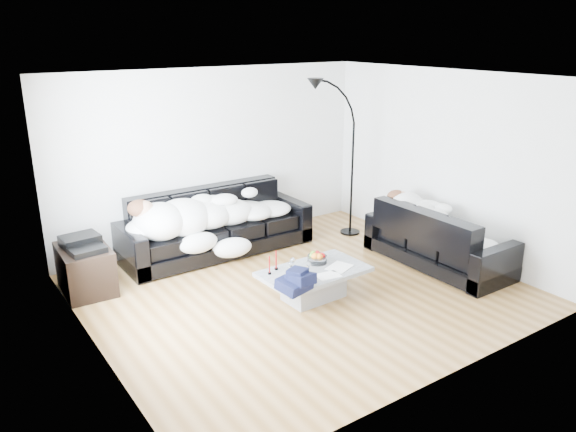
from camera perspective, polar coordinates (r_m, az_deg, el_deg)
ground at (r=7.07m, az=1.39°, el=-7.57°), size 5.00×5.00×0.00m
wall_back at (r=8.48m, az=-7.51°, el=6.00°), size 5.00×0.02×2.60m
wall_left at (r=5.59m, az=-19.79°, el=-1.47°), size 0.02×4.50×2.60m
wall_right at (r=8.28m, az=15.69°, el=5.17°), size 0.02×4.50×2.60m
ceiling at (r=6.38m, az=1.57°, el=13.92°), size 5.00×5.00×0.00m
sofa_back at (r=8.16m, az=-7.28°, el=-0.67°), size 2.77×0.96×0.90m
sofa_right at (r=7.95m, az=15.06°, el=-1.98°), size 0.88×2.04×0.83m
sleeper_back at (r=8.06m, az=-7.18°, el=0.60°), size 2.34×0.81×0.47m
sleeper_right at (r=7.88m, az=15.19°, el=-0.48°), size 0.74×1.75×0.43m
teal_cushion at (r=8.21m, az=11.64°, el=1.18°), size 0.42×0.38×0.20m
coffee_table at (r=6.81m, az=2.64°, el=-6.92°), size 1.30×0.78×0.37m
fruit_bowl at (r=6.90m, az=2.98°, el=-4.19°), size 0.30×0.30×0.15m
wine_glass_a at (r=6.69m, az=0.47°, el=-4.90°), size 0.07×0.07×0.16m
wine_glass_b at (r=6.59m, az=0.24°, el=-5.30°), size 0.07×0.07×0.15m
wine_glass_c at (r=6.59m, az=2.05°, el=-5.29°), size 0.07×0.07×0.16m
candle_left at (r=6.57m, az=-1.89°, el=-5.04°), size 0.05×0.05×0.22m
candle_right at (r=6.69m, az=-1.21°, el=-4.54°), size 0.05×0.05×0.24m
newspaper_a at (r=6.82m, az=5.24°, el=-5.18°), size 0.38×0.34×0.01m
newspaper_b at (r=6.58m, az=4.09°, el=-6.03°), size 0.30×0.23×0.01m
navy_jacket at (r=6.19m, az=0.87°, el=-5.94°), size 0.47×0.43×0.19m
shoes at (r=7.35m, az=0.79°, el=-6.14°), size 0.48×0.39×0.09m
av_cabinet at (r=7.40m, az=-19.87°, el=-5.11°), size 0.60×0.85×0.57m
stereo at (r=7.27m, az=-20.17°, el=-2.57°), size 0.47×0.38×0.13m
floor_lamp at (r=8.76m, az=6.55°, el=4.96°), size 0.82×0.40×2.16m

